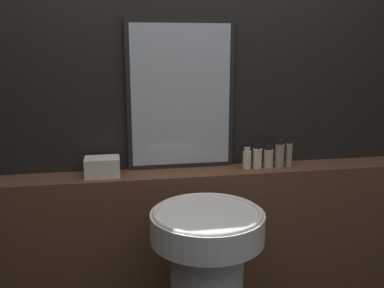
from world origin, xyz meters
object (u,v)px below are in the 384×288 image
shampoo_bottle (247,159)px  lotion_bottle (268,157)px  mirror (181,96)px  towel_stack (102,167)px  body_wash_bottle (279,154)px  conditioner_bottle (257,157)px  pedestal_sink (207,286)px  hand_soap_bottle (289,153)px

shampoo_bottle → lotion_bottle: 0.13m
mirror → shampoo_bottle: mirror is taller
towel_stack → body_wash_bottle: bearing=0.0°
mirror → towel_stack: 0.58m
shampoo_bottle → mirror: bearing=165.9°
conditioner_bottle → lotion_bottle: 0.07m
towel_stack → shampoo_bottle: bearing=0.0°
pedestal_sink → conditioner_bottle: (0.40, 0.49, 0.48)m
pedestal_sink → towel_stack: bearing=133.5°
body_wash_bottle → hand_soap_bottle: 0.06m
shampoo_bottle → body_wash_bottle: body_wash_bottle is taller
lotion_bottle → hand_soap_bottle: (0.12, 0.00, 0.02)m
pedestal_sink → mirror: size_ratio=1.09×
lotion_bottle → towel_stack: bearing=180.0°
lotion_bottle → hand_soap_bottle: bearing=0.0°
mirror → towel_stack: bearing=-168.3°
body_wash_bottle → lotion_bottle: bearing=180.0°
body_wash_bottle → mirror: bearing=170.7°
towel_stack → conditioner_bottle: size_ratio=1.33×
towel_stack → hand_soap_bottle: (1.06, 0.00, 0.03)m
mirror → hand_soap_bottle: mirror is taller
shampoo_bottle → pedestal_sink: bearing=-124.4°
mirror → hand_soap_bottle: 0.71m
hand_soap_bottle → body_wash_bottle: bearing=180.0°
pedestal_sink → mirror: bearing=92.6°
lotion_bottle → hand_soap_bottle: 0.13m
towel_stack → lotion_bottle: 0.93m
shampoo_bottle → lotion_bottle: size_ratio=0.96×
conditioner_bottle → hand_soap_bottle: (0.19, -0.00, 0.01)m
towel_stack → lotion_bottle: (0.93, 0.00, 0.01)m
hand_soap_bottle → pedestal_sink: bearing=-140.1°
pedestal_sink → lotion_bottle: (0.47, 0.49, 0.48)m
conditioner_bottle → mirror: bearing=167.9°
shampoo_bottle → towel_stack: bearing=180.0°
pedestal_sink → lotion_bottle: lotion_bottle is taller
pedestal_sink → conditioner_bottle: bearing=51.0°
mirror → hand_soap_bottle: size_ratio=4.97×
pedestal_sink → body_wash_bottle: (0.53, 0.49, 0.49)m
towel_stack → hand_soap_bottle: size_ratio=1.11×
pedestal_sink → body_wash_bottle: size_ratio=5.56×
conditioner_bottle → lotion_bottle: (0.07, -0.00, -0.00)m
mirror → conditioner_bottle: mirror is taller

